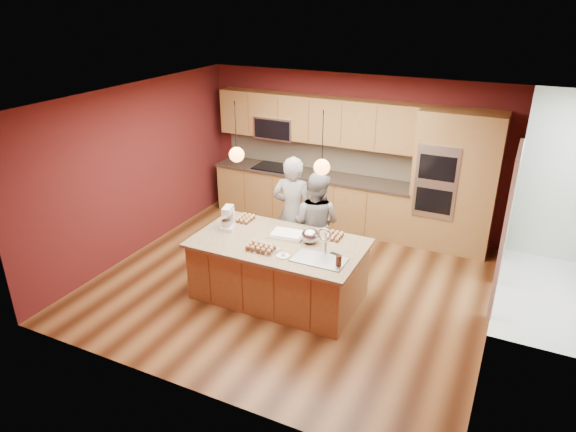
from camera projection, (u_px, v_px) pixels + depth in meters
The scene contains 24 objects.
floor at pixel (292, 282), 7.61m from camera, with size 5.50×5.50×0.00m, color #40200F.
ceiling at pixel (293, 99), 6.53m from camera, with size 5.50×5.50×0.00m, color silver.
wall_back at pixel (352, 151), 9.13m from camera, with size 5.50×5.50×0.00m, color #531718.
wall_front at pixel (184, 283), 5.01m from camera, with size 5.50×5.50×0.00m, color #531718.
wall_left at pixel (136, 170), 8.16m from camera, with size 5.00×5.00×0.00m, color #531718.
wall_right at pixel (506, 236), 5.98m from camera, with size 5.00×5.00×0.00m, color #531718.
cabinet_run at pixel (311, 170), 9.34m from camera, with size 3.74×0.64×2.30m.
oven_column at pixel (455, 182), 8.23m from camera, with size 1.30×0.62×2.30m.
doorway_trim at pixel (505, 232), 6.77m from camera, with size 0.08×1.11×2.20m, color white, non-canonical shape.
pendant_left at pixel (237, 154), 6.71m from camera, with size 0.20×0.20×0.80m.
pendant_right at pixel (322, 167), 6.24m from camera, with size 0.20×0.20×0.80m.
island at pixel (279, 269), 7.10m from camera, with size 2.32×1.30×1.24m.
person_left at pixel (293, 213), 7.75m from camera, with size 0.65×0.43×1.78m, color black.
person_right at pixel (316, 223), 7.64m from camera, with size 0.77×0.60×1.58m, color gray.
stand_mixer at pixel (228, 219), 7.26m from camera, with size 0.23×0.28×0.34m.
sheet_cake at pixel (287, 234), 7.10m from camera, with size 0.51×0.40×0.05m.
cooling_rack at pixel (265, 248), 6.74m from camera, with size 0.38×0.27×0.02m, color silver.
mixing_bowl at pixel (310, 236), 6.88m from camera, with size 0.25×0.25×0.21m, color #A7AAAF.
plate at pixel (283, 256), 6.55m from camera, with size 0.17×0.17×0.01m, color white.
tumbler at pixel (339, 261), 6.29m from camera, with size 0.07×0.07×0.15m, color #371A10.
phone at pixel (335, 254), 6.60m from camera, with size 0.12×0.06×0.01m, color black.
cupcakes_left at pixel (245, 218), 7.56m from camera, with size 0.23×0.30×0.07m, color tan, non-canonical shape.
cupcakes_rack at pixel (261, 247), 6.68m from camera, with size 0.39×0.23×0.07m, color tan, non-canonical shape.
cupcakes_right at pixel (335, 236), 7.03m from camera, with size 0.22×0.29×0.07m, color tan, non-canonical shape.
Camera 1 is at (2.79, -5.95, 3.96)m, focal length 32.00 mm.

